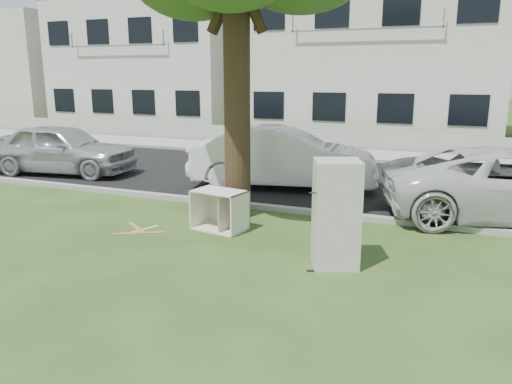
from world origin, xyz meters
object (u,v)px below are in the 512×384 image
at_px(car_center, 283,158).
at_px(car_left, 62,149).
at_px(cabinet, 220,210).

distance_m(car_center, car_left, 6.87).
bearing_deg(car_left, car_center, -91.97).
bearing_deg(car_center, cabinet, 169.29).
relative_size(cabinet, car_left, 0.23).
distance_m(cabinet, car_center, 4.00).
height_order(cabinet, car_center, car_center).
height_order(car_center, car_left, car_center).
xyz_separation_m(cabinet, car_center, (-0.07, 3.98, 0.41)).
relative_size(cabinet, car_center, 0.21).
xyz_separation_m(car_center, car_left, (-6.83, -0.72, -0.04)).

